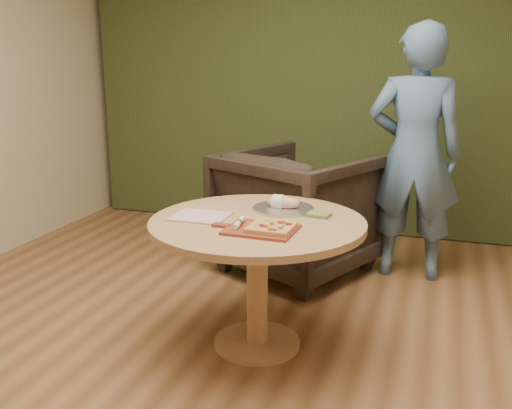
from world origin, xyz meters
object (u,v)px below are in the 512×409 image
at_px(flatbread_pizza, 271,227).
at_px(person_standing, 414,154).
at_px(cutlery_roll, 239,223).
at_px(bread_roll, 282,202).
at_px(pizza_paddle, 259,229).
at_px(armchair, 299,205).
at_px(serving_tray, 283,209).
at_px(pedestal_table, 257,244).

xyz_separation_m(flatbread_pizza, person_standing, (0.60, 1.59, 0.15)).
xyz_separation_m(cutlery_roll, bread_roll, (0.11, 0.42, 0.01)).
bearing_deg(pizza_paddle, bread_roll, 92.39).
bearing_deg(bread_roll, armchair, 98.37).
distance_m(flatbread_pizza, armchair, 1.46).
xyz_separation_m(flatbread_pizza, cutlery_roll, (-0.18, 0.01, 0.00)).
relative_size(pizza_paddle, serving_tray, 1.27).
height_order(pedestal_table, pizza_paddle, pizza_paddle).
bearing_deg(serving_tray, pedestal_table, -107.60).
xyz_separation_m(cutlery_roll, serving_tray, (0.12, 0.42, -0.02)).
bearing_deg(flatbread_pizza, bread_roll, 99.01).
bearing_deg(pedestal_table, pizza_paddle, -69.08).
height_order(cutlery_roll, armchair, armchair).
height_order(pizza_paddle, serving_tray, serving_tray).
height_order(bread_roll, person_standing, person_standing).
bearing_deg(person_standing, pizza_paddle, 64.13).
bearing_deg(armchair, pizza_paddle, 120.59).
xyz_separation_m(pizza_paddle, serving_tray, (0.01, 0.43, -0.00)).
height_order(flatbread_pizza, serving_tray, flatbread_pizza).
bearing_deg(pedestal_table, bread_roll, 74.31).
distance_m(pizza_paddle, flatbread_pizza, 0.07).
height_order(pedestal_table, person_standing, person_standing).
bearing_deg(serving_tray, pizza_paddle, -90.81).
relative_size(serving_tray, bread_roll, 1.84).
height_order(pizza_paddle, person_standing, person_standing).
bearing_deg(person_standing, flatbread_pizza, 66.25).
bearing_deg(pedestal_table, flatbread_pizza, -54.26).
xyz_separation_m(pedestal_table, flatbread_pizza, (0.14, -0.19, 0.17)).
distance_m(flatbread_pizza, bread_roll, 0.44).
bearing_deg(bread_roll, pizza_paddle, -89.63).
bearing_deg(pizza_paddle, person_standing, 69.32).
relative_size(flatbread_pizza, bread_roll, 1.18).
height_order(flatbread_pizza, bread_roll, bread_roll).
distance_m(pedestal_table, bread_roll, 0.31).
bearing_deg(cutlery_roll, flatbread_pizza, -10.57).
bearing_deg(bread_roll, flatbread_pizza, -80.99).
height_order(cutlery_roll, person_standing, person_standing).
distance_m(cutlery_roll, person_standing, 1.77).
bearing_deg(pedestal_table, armchair, 93.55).
height_order(serving_tray, armchair, armchair).
xyz_separation_m(pedestal_table, serving_tray, (0.08, 0.24, 0.15)).
bearing_deg(person_standing, cutlery_roll, 60.59).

